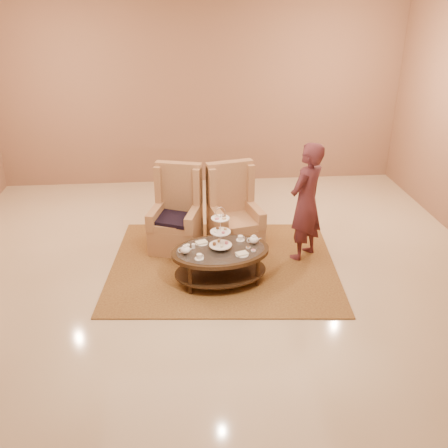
{
  "coord_description": "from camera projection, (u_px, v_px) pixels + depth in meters",
  "views": [
    {
      "loc": [
        -0.4,
        -5.92,
        3.65
      ],
      "look_at": [
        0.13,
        0.2,
        0.75
      ],
      "focal_mm": 40.0,
      "sensor_mm": 36.0,
      "label": 1
    }
  ],
  "objects": [
    {
      "name": "armchair_left",
      "position": [
        177.0,
        221.0,
        7.64
      ],
      "size": [
        0.87,
        0.89,
        1.3
      ],
      "rotation": [
        0.0,
        0.0,
        -0.27
      ],
      "color": "#AF7D52",
      "rests_on": "ground"
    },
    {
      "name": "ceiling",
      "position": [
        216.0,
        279.0,
        6.93
      ],
      "size": [
        8.0,
        8.0,
        0.02
      ],
      "primitive_type": "cube",
      "color": "white",
      "rests_on": "ground"
    },
    {
      "name": "armchair_right",
      "position": [
        233.0,
        220.0,
        7.64
      ],
      "size": [
        0.86,
        0.88,
        1.32
      ],
      "rotation": [
        0.0,
        0.0,
        0.23
      ],
      "color": "#AF7D52",
      "rests_on": "ground"
    },
    {
      "name": "rug",
      "position": [
        223.0,
        264.0,
        7.29
      ],
      "size": [
        3.45,
        2.96,
        0.02
      ],
      "rotation": [
        0.0,
        0.0,
        -0.09
      ],
      "color": "olive",
      "rests_on": "ground"
    },
    {
      "name": "tea_table",
      "position": [
        220.0,
        255.0,
        6.72
      ],
      "size": [
        1.44,
        1.09,
        1.11
      ],
      "rotation": [
        0.0,
        0.0,
        0.14
      ],
      "color": "black",
      "rests_on": "ground"
    },
    {
      "name": "wall_back",
      "position": [
        200.0,
        96.0,
        9.78
      ],
      "size": [
        8.0,
        0.04,
        3.5
      ],
      "primitive_type": "cube",
      "color": "#986D53",
      "rests_on": "ground"
    },
    {
      "name": "person",
      "position": [
        306.0,
        202.0,
        7.15
      ],
      "size": [
        0.76,
        0.75,
        1.77
      ],
      "rotation": [
        0.0,
        0.0,
        3.9
      ],
      "color": "#4E2128",
      "rests_on": "ground"
    },
    {
      "name": "ground",
      "position": [
        216.0,
        279.0,
        6.93
      ],
      "size": [
        8.0,
        8.0,
        0.0
      ],
      "primitive_type": "plane",
      "color": "beige",
      "rests_on": "ground"
    }
  ]
}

